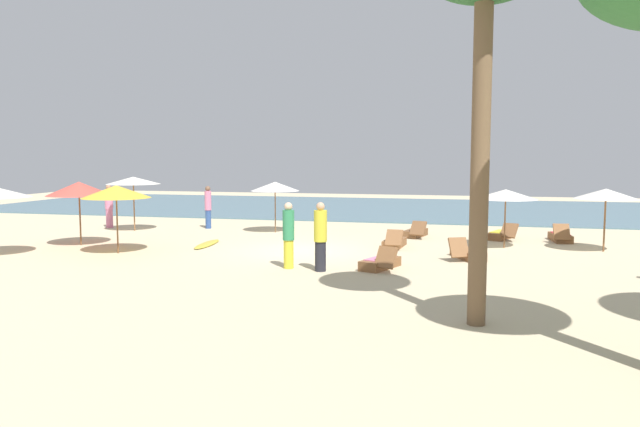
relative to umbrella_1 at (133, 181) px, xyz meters
The scene contains 19 objects.
ground_plane 9.48m from the umbrella_1, 23.06° to the right, with size 60.00×60.00×0.00m, color beige.
ocean_water 16.00m from the umbrella_1, 57.60° to the left, with size 48.00×16.00×0.06m, color slate.
umbrella_1 is the anchor object (origin of this frame).
umbrella_2 15.30m from the umbrella_1, ahead, with size 2.18×2.18×2.07m.
umbrella_3 6.11m from the umbrella_1, 64.39° to the right, with size 2.26×2.26×2.27m.
umbrella_4 4.22m from the umbrella_1, 85.67° to the right, with size 2.29×2.29×2.31m.
umbrella_5 6.15m from the umbrella_1, ahead, with size 2.05×2.05×2.14m.
umbrella_6 18.53m from the umbrella_1, ahead, with size 2.08×2.08×2.14m.
lounger_0 13.26m from the umbrella_1, 28.24° to the right, with size 1.14×1.75×0.73m.
lounger_1 11.81m from the umbrella_1, ahead, with size 0.74×1.74×0.69m.
lounger_2 12.16m from the umbrella_1, ahead, with size 0.98×1.78×0.69m.
lounger_3 15.43m from the umbrella_1, ahead, with size 1.21×1.79×0.68m.
lounger_4 14.64m from the umbrella_1, 15.56° to the right, with size 1.20×1.74×0.74m.
lounger_5 17.55m from the umbrella_1, ahead, with size 0.74×1.69×0.74m.
person_0 12.19m from the umbrella_1, 34.96° to the right, with size 0.49×0.49×1.96m.
person_1 3.36m from the umbrella_1, 28.93° to the left, with size 0.35×0.35×1.90m.
person_3 11.27m from the umbrella_1, 37.04° to the right, with size 0.47×0.47×1.92m.
person_4 2.18m from the umbrella_1, 156.58° to the left, with size 0.48×0.48×1.95m.
surfboard 6.07m from the umbrella_1, 33.09° to the right, with size 0.72×2.41×0.07m.
Camera 1 is at (5.39, -19.67, 3.27)m, focal length 33.91 mm.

